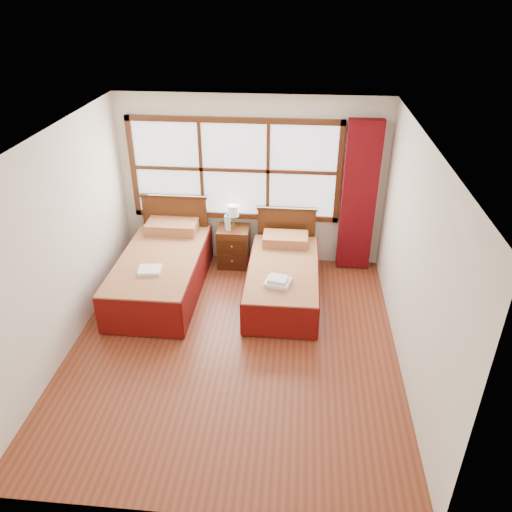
{
  "coord_description": "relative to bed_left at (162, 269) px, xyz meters",
  "views": [
    {
      "loc": [
        0.73,
        -4.81,
        4.02
      ],
      "look_at": [
        0.21,
        0.7,
        0.9
      ],
      "focal_mm": 35.0,
      "sensor_mm": 36.0,
      "label": 1
    }
  ],
  "objects": [
    {
      "name": "wall_left",
      "position": [
        -0.81,
        -1.2,
        0.97
      ],
      "size": [
        0.0,
        4.5,
        4.5
      ],
      "primitive_type": "plane",
      "rotation": [
        1.57,
        0.0,
        1.57
      ],
      "color": "silver",
      "rests_on": "floor"
    },
    {
      "name": "floor",
      "position": [
        1.19,
        -1.2,
        -0.33
      ],
      "size": [
        4.5,
        4.5,
        0.0
      ],
      "primitive_type": "plane",
      "color": "brown",
      "rests_on": "ground"
    },
    {
      "name": "bottle_near",
      "position": [
        0.84,
        0.78,
        0.42
      ],
      "size": [
        0.06,
        0.06,
        0.24
      ],
      "color": "silver",
      "rests_on": "nightstand"
    },
    {
      "name": "wall_back",
      "position": [
        1.19,
        1.05,
        0.97
      ],
      "size": [
        4.0,
        0.0,
        4.0
      ],
      "primitive_type": "plane",
      "rotation": [
        1.57,
        0.0,
        0.0
      ],
      "color": "silver",
      "rests_on": "floor"
    },
    {
      "name": "nightstand",
      "position": [
        0.93,
        0.8,
        -0.01
      ],
      "size": [
        0.48,
        0.47,
        0.64
      ],
      "color": "#4B2510",
      "rests_on": "floor"
    },
    {
      "name": "wall_right",
      "position": [
        3.19,
        -1.2,
        0.97
      ],
      "size": [
        0.0,
        4.5,
        4.5
      ],
      "primitive_type": "plane",
      "rotation": [
        1.57,
        0.0,
        -1.57
      ],
      "color": "silver",
      "rests_on": "floor"
    },
    {
      "name": "lamp",
      "position": [
        0.92,
        0.89,
        0.55
      ],
      "size": [
        0.18,
        0.18,
        0.35
      ],
      "color": "gold",
      "rests_on": "nightstand"
    },
    {
      "name": "bottle_far",
      "position": [
        0.87,
        0.73,
        0.43
      ],
      "size": [
        0.07,
        0.07,
        0.27
      ],
      "color": "silver",
      "rests_on": "nightstand"
    },
    {
      "name": "towels_right",
      "position": [
        1.69,
        -0.51,
        0.22
      ],
      "size": [
        0.37,
        0.34,
        0.09
      ],
      "rotation": [
        0.0,
        0.0,
        -0.21
      ],
      "color": "white",
      "rests_on": "bed_right"
    },
    {
      "name": "bed_right",
      "position": [
        1.74,
        0.0,
        -0.04
      ],
      "size": [
        0.99,
        2.01,
        0.95
      ],
      "color": "#361C0B",
      "rests_on": "floor"
    },
    {
      "name": "towels_left",
      "position": [
        -0.02,
        -0.48,
        0.27
      ],
      "size": [
        0.32,
        0.29,
        0.05
      ],
      "rotation": [
        0.0,
        0.0,
        0.12
      ],
      "color": "white",
      "rests_on": "bed_left"
    },
    {
      "name": "bed_left",
      "position": [
        0.0,
        0.0,
        0.0
      ],
      "size": [
        1.12,
        2.17,
        1.09
      ],
      "color": "#361C0B",
      "rests_on": "floor"
    },
    {
      "name": "curtain",
      "position": [
        2.79,
        0.91,
        0.84
      ],
      "size": [
        0.5,
        0.16,
        2.3
      ],
      "primitive_type": "cube",
      "color": "#670A10",
      "rests_on": "wall_back"
    },
    {
      "name": "window",
      "position": [
        0.94,
        1.02,
        1.17
      ],
      "size": [
        3.16,
        0.06,
        1.56
      ],
      "color": "white",
      "rests_on": "wall_back"
    },
    {
      "name": "ceiling",
      "position": [
        1.19,
        -1.2,
        2.27
      ],
      "size": [
        4.5,
        4.5,
        0.0
      ],
      "primitive_type": "plane",
      "rotation": [
        3.14,
        0.0,
        0.0
      ],
      "color": "white",
      "rests_on": "wall_back"
    }
  ]
}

